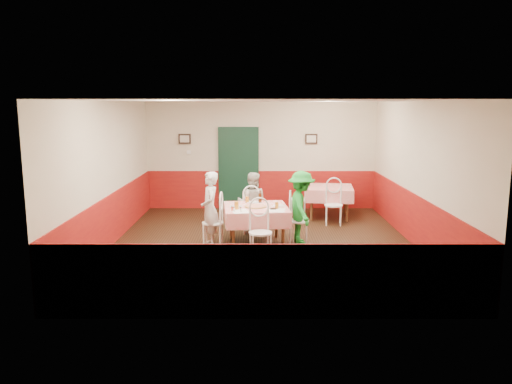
{
  "coord_description": "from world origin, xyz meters",
  "views": [
    {
      "loc": [
        -0.13,
        -9.57,
        2.74
      ],
      "look_at": [
        -0.14,
        0.01,
        1.05
      ],
      "focal_mm": 35.0,
      "sensor_mm": 36.0,
      "label": 1
    }
  ],
  "objects_px": {
    "chair_right": "(299,221)",
    "chair_near": "(260,233)",
    "chair_second_a": "(298,199)",
    "glass_a": "(236,205)",
    "main_table": "(256,226)",
    "beer_bottle": "(260,197)",
    "chair_far": "(252,213)",
    "diner_left": "(210,209)",
    "glass_c": "(247,200)",
    "chair_left": "(213,223)",
    "diner_right": "(301,207)",
    "diner_far": "(252,203)",
    "glass_b": "(277,205)",
    "second_table": "(329,202)",
    "chair_second_b": "(334,205)",
    "wallet": "(273,209)",
    "pizza": "(255,206)"
  },
  "relations": [
    {
      "from": "wallet",
      "to": "pizza",
      "type": "bearing_deg",
      "value": 144.25
    },
    {
      "from": "chair_far",
      "to": "glass_b",
      "type": "xyz_separation_m",
      "value": [
        0.48,
        -1.05,
        0.37
      ]
    },
    {
      "from": "chair_second_b",
      "to": "pizza",
      "type": "distance_m",
      "value": 2.5
    },
    {
      "from": "chair_near",
      "to": "glass_c",
      "type": "xyz_separation_m",
      "value": [
        -0.26,
        1.24,
        0.37
      ]
    },
    {
      "from": "main_table",
      "to": "wallet",
      "type": "bearing_deg",
      "value": -37.93
    },
    {
      "from": "second_table",
      "to": "glass_c",
      "type": "distance_m",
      "value": 2.84
    },
    {
      "from": "diner_far",
      "to": "main_table",
      "type": "bearing_deg",
      "value": 100.22
    },
    {
      "from": "chair_second_a",
      "to": "glass_a",
      "type": "xyz_separation_m",
      "value": [
        -1.41,
        -2.66,
        0.39
      ]
    },
    {
      "from": "glass_c",
      "to": "beer_bottle",
      "type": "bearing_deg",
      "value": 2.53
    },
    {
      "from": "chair_second_a",
      "to": "chair_left",
      "type": "bearing_deg",
      "value": -30.36
    },
    {
      "from": "diner_right",
      "to": "wallet",
      "type": "bearing_deg",
      "value": 115.31
    },
    {
      "from": "chair_second_b",
      "to": "diner_far",
      "type": "relative_size",
      "value": 0.68
    },
    {
      "from": "main_table",
      "to": "second_table",
      "type": "distance_m",
      "value": 2.99
    },
    {
      "from": "glass_c",
      "to": "second_table",
      "type": "bearing_deg",
      "value": 45.47
    },
    {
      "from": "glass_b",
      "to": "diner_left",
      "type": "relative_size",
      "value": 0.09
    },
    {
      "from": "glass_c",
      "to": "chair_left",
      "type": "bearing_deg",
      "value": -144.18
    },
    {
      "from": "chair_right",
      "to": "glass_b",
      "type": "xyz_separation_m",
      "value": [
        -0.45,
        -0.29,
        0.37
      ]
    },
    {
      "from": "chair_second_b",
      "to": "diner_far",
      "type": "height_order",
      "value": "diner_far"
    },
    {
      "from": "chair_second_b",
      "to": "pizza",
      "type": "bearing_deg",
      "value": -129.63
    },
    {
      "from": "main_table",
      "to": "chair_second_b",
      "type": "height_order",
      "value": "chair_second_b"
    },
    {
      "from": "second_table",
      "to": "diner_right",
      "type": "xyz_separation_m",
      "value": [
        -0.89,
        -2.31,
        0.35
      ]
    },
    {
      "from": "main_table",
      "to": "diner_left",
      "type": "xyz_separation_m",
      "value": [
        -0.9,
        -0.09,
        0.35
      ]
    },
    {
      "from": "chair_second_b",
      "to": "glass_a",
      "type": "bearing_deg",
      "value": -131.62
    },
    {
      "from": "chair_near",
      "to": "diner_left",
      "type": "bearing_deg",
      "value": 133.76
    },
    {
      "from": "chair_second_a",
      "to": "glass_a",
      "type": "height_order",
      "value": "glass_a"
    },
    {
      "from": "main_table",
      "to": "beer_bottle",
      "type": "distance_m",
      "value": 0.65
    },
    {
      "from": "wallet",
      "to": "diner_right",
      "type": "distance_m",
      "value": 0.66
    },
    {
      "from": "glass_b",
      "to": "chair_second_a",
      "type": "bearing_deg",
      "value": 76.3
    },
    {
      "from": "chair_second_b",
      "to": "beer_bottle",
      "type": "relative_size",
      "value": 3.92
    },
    {
      "from": "second_table",
      "to": "chair_near",
      "type": "xyz_separation_m",
      "value": [
        -1.7,
        -3.24,
        0.08
      ]
    },
    {
      "from": "diner_right",
      "to": "chair_far",
      "type": "bearing_deg",
      "value": 46.48
    },
    {
      "from": "pizza",
      "to": "diner_left",
      "type": "xyz_separation_m",
      "value": [
        -0.89,
        -0.03,
        -0.04
      ]
    },
    {
      "from": "glass_b",
      "to": "chair_left",
      "type": "bearing_deg",
      "value": 174.4
    },
    {
      "from": "glass_a",
      "to": "glass_c",
      "type": "xyz_separation_m",
      "value": [
        0.19,
        0.66,
        -0.01
      ]
    },
    {
      "from": "pizza",
      "to": "diner_far",
      "type": "height_order",
      "value": "diner_far"
    },
    {
      "from": "main_table",
      "to": "chair_far",
      "type": "height_order",
      "value": "chair_far"
    },
    {
      "from": "wallet",
      "to": "main_table",
      "type": "bearing_deg",
      "value": 136.55
    },
    {
      "from": "chair_far",
      "to": "glass_c",
      "type": "relative_size",
      "value": 7.02
    },
    {
      "from": "glass_a",
      "to": "chair_second_b",
      "type": "bearing_deg",
      "value": 41.55
    },
    {
      "from": "chair_near",
      "to": "glass_c",
      "type": "distance_m",
      "value": 1.33
    },
    {
      "from": "chair_left",
      "to": "glass_b",
      "type": "distance_m",
      "value": 1.31
    },
    {
      "from": "chair_near",
      "to": "diner_far",
      "type": "xyz_separation_m",
      "value": [
        -0.17,
        1.74,
        0.21
      ]
    },
    {
      "from": "chair_near",
      "to": "diner_left",
      "type": "distance_m",
      "value": 1.27
    },
    {
      "from": "chair_right",
      "to": "chair_near",
      "type": "bearing_deg",
      "value": 146.41
    },
    {
      "from": "chair_far",
      "to": "wallet",
      "type": "xyz_separation_m",
      "value": [
        0.41,
        -1.1,
        0.32
      ]
    },
    {
      "from": "chair_left",
      "to": "diner_far",
      "type": "relative_size",
      "value": 0.68
    },
    {
      "from": "chair_right",
      "to": "chair_second_b",
      "type": "height_order",
      "value": "same"
    },
    {
      "from": "chair_left",
      "to": "glass_c",
      "type": "xyz_separation_m",
      "value": [
        0.66,
        0.48,
        0.37
      ]
    },
    {
      "from": "main_table",
      "to": "diner_right",
      "type": "relative_size",
      "value": 0.84
    },
    {
      "from": "chair_near",
      "to": "chair_second_a",
      "type": "xyz_separation_m",
      "value": [
        0.95,
        3.24,
        0.0
      ]
    }
  ]
}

